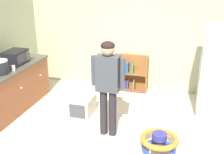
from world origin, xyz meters
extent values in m
plane|color=beige|center=(0.00, 0.00, 0.00)|extent=(12.00, 12.00, 0.00)
cube|color=#A3AB84|center=(0.00, 2.33, 1.35)|extent=(5.20, 0.06, 2.70)
cube|color=brown|center=(-2.20, 0.36, 0.43)|extent=(0.60, 2.27, 0.86)
cube|color=#4A4A3D|center=(-2.20, 0.36, 0.88)|extent=(0.64, 2.31, 0.04)
sphere|color=silver|center=(-1.89, 0.36, 0.56)|extent=(0.04, 0.04, 0.04)
sphere|color=silver|center=(-1.89, 1.12, 0.56)|extent=(0.04, 0.04, 0.04)
cube|color=white|center=(1.79, 1.38, 0.89)|extent=(0.70, 0.68, 1.78)
cylinder|color=silver|center=(1.42, 1.21, 0.98)|extent=(0.02, 0.02, 0.50)
cube|color=#333333|center=(1.43, 1.38, 1.28)|extent=(0.01, 0.67, 0.01)
cube|color=brown|center=(-0.48, 2.11, 0.42)|extent=(0.02, 0.28, 0.85)
cube|color=brown|center=(0.30, 2.11, 0.42)|extent=(0.02, 0.28, 0.85)
cube|color=brown|center=(-0.09, 2.24, 0.42)|extent=(0.80, 0.02, 0.85)
cube|color=brown|center=(-0.09, 2.11, 0.03)|extent=(0.76, 0.24, 0.02)
cube|color=brown|center=(-0.09, 2.11, 0.43)|extent=(0.76, 0.24, 0.02)
cube|color=#B4321A|center=(-0.44, 2.08, 0.17)|extent=(0.02, 0.17, 0.25)
cube|color=#6B6848|center=(-0.44, 2.08, 0.53)|extent=(0.02, 0.17, 0.17)
cube|color=red|center=(-0.38, 2.08, 0.16)|extent=(0.03, 0.17, 0.24)
cube|color=gold|center=(-0.37, 2.08, 0.55)|extent=(0.02, 0.17, 0.21)
cube|color=#833B90|center=(-0.32, 2.08, 0.15)|extent=(0.02, 0.17, 0.22)
cube|color=#892F8E|center=(-0.34, 2.08, 0.56)|extent=(0.02, 0.17, 0.22)
cube|color=#434339|center=(-0.26, 2.08, 0.13)|extent=(0.02, 0.17, 0.17)
cube|color=brown|center=(-0.28, 2.08, 0.53)|extent=(0.02, 0.17, 0.16)
cube|color=#812E8B|center=(-0.25, 2.08, 0.14)|extent=(0.02, 0.17, 0.19)
cube|color=#275BA6|center=(-0.25, 2.08, 0.57)|extent=(0.03, 0.17, 0.26)
cube|color=purple|center=(-0.19, 2.08, 0.13)|extent=(0.03, 0.17, 0.19)
cube|color=#23569F|center=(-0.19, 2.08, 0.56)|extent=(0.02, 0.17, 0.23)
cube|color=#325FA1|center=(-0.14, 2.08, 0.14)|extent=(0.02, 0.17, 0.19)
cube|color=#26559F|center=(-0.15, 2.08, 0.57)|extent=(0.03, 0.17, 0.26)
cube|color=brown|center=(0.02, 2.08, 0.16)|extent=(0.03, 0.17, 0.24)
cube|color=#298948|center=(-0.02, 2.08, 0.55)|extent=(0.02, 0.17, 0.20)
cylinder|color=#242226|center=(-0.12, 0.09, 0.41)|extent=(0.13, 0.13, 0.83)
cylinder|color=#242226|center=(0.04, 0.09, 0.41)|extent=(0.13, 0.13, 0.83)
cube|color=#393F44|center=(-0.04, 0.09, 1.13)|extent=(0.38, 0.22, 0.60)
cylinder|color=#393F44|center=(-0.28, 0.09, 1.16)|extent=(0.09, 0.09, 0.51)
cylinder|color=#393F44|center=(0.20, 0.09, 1.16)|extent=(0.09, 0.09, 0.51)
sphere|color=tan|center=(-0.04, 0.09, 1.53)|extent=(0.21, 0.21, 0.21)
ellipsoid|color=black|center=(-0.04, 0.09, 1.59)|extent=(0.23, 0.23, 0.14)
torus|color=#234BB7|center=(0.88, -0.19, 0.04)|extent=(0.54, 0.54, 0.07)
torus|color=orange|center=(0.88, -0.19, 0.22)|extent=(0.60, 0.60, 0.08)
cylinder|color=navy|center=(0.88, -0.19, 0.27)|extent=(0.23, 0.23, 0.10)
cylinder|color=silver|center=(1.10, -0.19, 0.13)|extent=(0.02, 0.02, 0.18)
cylinder|color=silver|center=(0.77, 0.00, 0.13)|extent=(0.02, 0.02, 0.18)
cylinder|color=silver|center=(0.77, -0.38, 0.13)|extent=(0.02, 0.02, 0.18)
cube|color=beige|center=(-0.75, 0.68, 0.18)|extent=(0.42, 0.54, 0.36)
cube|color=#424247|center=(-0.75, 0.41, 0.18)|extent=(0.32, 0.01, 0.27)
cube|color=black|center=(-2.21, 0.76, 1.04)|extent=(0.36, 0.48, 0.28)
cube|color=#2D2D33|center=(-2.03, 0.71, 1.04)|extent=(0.01, 0.31, 0.20)
cube|color=#515156|center=(-2.03, 0.93, 1.04)|extent=(0.01, 0.10, 0.20)
cylinder|color=black|center=(-2.13, 0.15, 1.02)|extent=(0.29, 0.29, 0.24)
ellipsoid|color=yellow|center=(-2.28, 1.22, 0.93)|extent=(0.09, 0.16, 0.04)
ellipsoid|color=yellow|center=(-2.27, 1.22, 0.93)|extent=(0.04, 0.15, 0.04)
ellipsoid|color=yellow|center=(-2.26, 1.22, 0.93)|extent=(0.09, 0.16, 0.04)
cylinder|color=yellow|center=(-2.38, 1.40, 0.95)|extent=(0.08, 0.08, 0.09)
cylinder|color=white|center=(-2.03, 0.38, 0.95)|extent=(0.08, 0.08, 0.09)
camera|label=1|loc=(1.21, -4.12, 2.71)|focal=46.04mm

